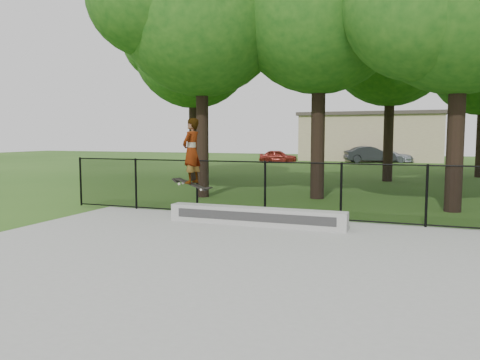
{
  "coord_description": "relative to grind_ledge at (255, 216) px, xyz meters",
  "views": [
    {
      "loc": [
        1.68,
        -5.91,
        2.22
      ],
      "look_at": [
        -2.08,
        4.2,
        1.2
      ],
      "focal_mm": 35.0,
      "sensor_mm": 36.0,
      "label": 1
    }
  ],
  "objects": [
    {
      "name": "car_a",
      "position": [
        -6.94,
        26.68,
        0.26
      ],
      "size": [
        3.27,
        1.79,
        1.06
      ],
      "primitive_type": "imported",
      "rotation": [
        0.0,
        0.0,
        1.75
      ],
      "color": "maroon",
      "rests_on": "ground"
    },
    {
      "name": "concrete_slab",
      "position": [
        1.87,
        -4.7,
        -0.24
      ],
      "size": [
        14.0,
        12.0,
        0.06
      ],
      "primitive_type": "cube",
      "color": "gray",
      "rests_on": "ground"
    },
    {
      "name": "chainlink_fence",
      "position": [
        1.87,
        1.2,
        0.54
      ],
      "size": [
        16.06,
        0.06,
        1.5
      ],
      "color": "black",
      "rests_on": "concrete_slab"
    },
    {
      "name": "car_c",
      "position": [
        1.73,
        30.88,
        0.29
      ],
      "size": [
        3.9,
        2.77,
        1.13
      ],
      "primitive_type": "imported",
      "rotation": [
        0.0,
        0.0,
        1.2
      ],
      "color": "#979EAC",
      "rests_on": "ground"
    },
    {
      "name": "distant_building",
      "position": [
        -0.13,
        33.3,
        1.89
      ],
      "size": [
        12.4,
        6.4,
        4.3
      ],
      "color": "tan",
      "rests_on": "ground"
    },
    {
      "name": "grind_ledge",
      "position": [
        0.0,
        0.0,
        0.0
      ],
      "size": [
        4.4,
        0.4,
        0.43
      ],
      "primitive_type": "cube",
      "color": "#B5B5AF",
      "rests_on": "concrete_slab"
    },
    {
      "name": "tree_row",
      "position": [
        1.75,
        8.76,
        6.29
      ],
      "size": [
        20.66,
        18.51,
        10.4
      ],
      "color": "black",
      "rests_on": "ground"
    },
    {
      "name": "car_b",
      "position": [
        0.12,
        29.61,
        0.4
      ],
      "size": [
        3.95,
        2.66,
        1.34
      ],
      "primitive_type": "imported",
      "rotation": [
        0.0,
        0.0,
        1.94
      ],
      "color": "black",
      "rests_on": "ground"
    },
    {
      "name": "skater_airborne",
      "position": [
        -1.6,
        -0.21,
        1.54
      ],
      "size": [
        0.81,
        0.63,
        1.82
      ],
      "color": "black",
      "rests_on": "ground"
    },
    {
      "name": "ground",
      "position": [
        1.87,
        -4.7,
        -0.27
      ],
      "size": [
        100.0,
        100.0,
        0.0
      ],
      "primitive_type": "plane",
      "color": "#264C15",
      "rests_on": "ground"
    }
  ]
}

